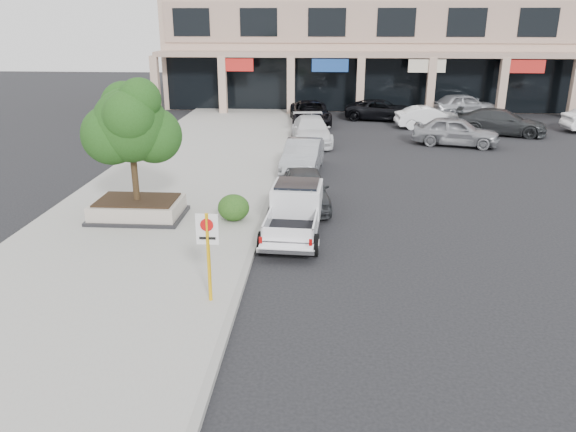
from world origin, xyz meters
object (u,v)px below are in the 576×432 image
at_px(pickup_truck, 294,213).
at_px(lot_car_d, 381,110).
at_px(curb_car_d, 310,113).
at_px(lot_car_c, 501,122).
at_px(no_parking_sign, 208,245).
at_px(curb_car_a, 305,188).
at_px(lot_car_a, 456,131).
at_px(curb_car_b, 303,156).
at_px(planter_tree, 136,125).
at_px(curb_car_c, 311,130).
at_px(lot_car_b, 428,117).
at_px(planter, 138,209).
at_px(lot_car_e, 464,105).

height_order(pickup_truck, lot_car_d, pickup_truck).
xyz_separation_m(curb_car_d, lot_car_c, (11.81, -2.75, 0.01)).
xyz_separation_m(no_parking_sign, lot_car_d, (6.62, 27.47, -0.93)).
height_order(no_parking_sign, curb_car_d, no_parking_sign).
bearing_deg(pickup_truck, curb_car_a, 88.41).
bearing_deg(curb_car_d, lot_car_d, 15.11).
bearing_deg(curb_car_a, pickup_truck, -101.86).
relative_size(no_parking_sign, lot_car_a, 0.49).
distance_m(no_parking_sign, lot_car_c, 26.49).
bearing_deg(curb_car_b, planter_tree, -122.85).
bearing_deg(curb_car_a, lot_car_a, 47.58).
bearing_deg(lot_car_d, curb_car_b, 171.46).
bearing_deg(curb_car_c, planter_tree, -119.89).
bearing_deg(planter_tree, curb_car_d, 74.69).
height_order(curb_car_d, lot_car_d, curb_car_d).
bearing_deg(curb_car_a, no_parking_sign, -111.69).
xyz_separation_m(lot_car_b, lot_car_d, (-2.79, 2.85, 0.01)).
bearing_deg(planter, no_parking_sign, -57.47).
height_order(planter, lot_car_b, lot_car_b).
relative_size(curb_car_a, lot_car_e, 0.85).
relative_size(planter, lot_car_e, 0.65).
bearing_deg(curb_car_c, curb_car_a, -96.65).
height_order(no_parking_sign, lot_car_b, no_parking_sign).
xyz_separation_m(curb_car_c, lot_car_a, (8.12, -0.05, 0.07)).
bearing_deg(no_parking_sign, lot_car_c, 59.36).
xyz_separation_m(planter, curb_car_d, (5.46, 19.62, 0.28)).
relative_size(planter, curb_car_c, 0.63).
relative_size(curb_car_b, lot_car_d, 0.90).
relative_size(planter_tree, curb_car_b, 0.88).
height_order(planter_tree, no_parking_sign, planter_tree).
bearing_deg(curb_car_b, curb_car_c, 92.98).
distance_m(curb_car_b, lot_car_c, 15.27).
relative_size(curb_car_b, lot_car_a, 0.96).
bearing_deg(curb_car_b, lot_car_a, 42.11).
distance_m(lot_car_b, lot_car_d, 3.99).
relative_size(pickup_truck, lot_car_d, 0.98).
bearing_deg(planter_tree, lot_car_c, 44.28).
height_order(curb_car_a, lot_car_a, lot_car_a).
bearing_deg(curb_car_c, lot_car_e, 35.66).
distance_m(curb_car_b, curb_car_c, 6.39).
xyz_separation_m(planter_tree, lot_car_e, (16.34, 23.35, -2.58)).
xyz_separation_m(curb_car_a, lot_car_d, (4.57, 19.47, -0.01)).
relative_size(planter_tree, lot_car_e, 0.81).
xyz_separation_m(curb_car_d, lot_car_a, (8.37, -6.16, 0.04)).
bearing_deg(lot_car_c, planter, 151.27).
height_order(curb_car_a, lot_car_d, curb_car_a).
relative_size(lot_car_a, lot_car_b, 1.12).
bearing_deg(lot_car_b, curb_car_a, 149.51).
height_order(no_parking_sign, lot_car_a, no_parking_sign).
bearing_deg(lot_car_b, lot_car_a, -179.54).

